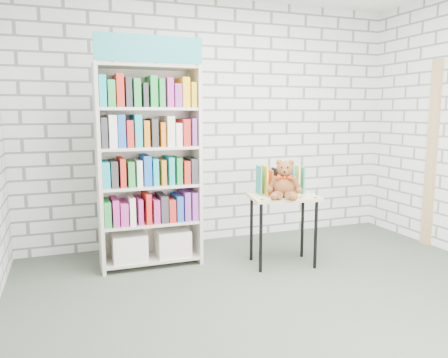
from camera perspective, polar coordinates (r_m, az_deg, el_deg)
name	(u,v)px	position (r m, az deg, el deg)	size (l,w,h in m)	color
ground	(298,305)	(3.66, 9.69, -15.96)	(4.50, 4.50, 0.00)	#424A3E
room_shell	(305,76)	(3.34, 10.49, 13.10)	(4.52, 4.02, 2.81)	silver
bookshelf	(149,165)	(4.33, -9.79, 1.76)	(0.98, 0.38, 2.21)	beige
display_table	(283,205)	(4.38, 7.74, -3.42)	(0.72, 0.55, 0.71)	tan
table_books	(280,180)	(4.43, 7.36, -0.16)	(0.48, 0.27, 0.27)	teal
teddy_bear	(285,182)	(4.23, 7.92, -0.45)	(0.35, 0.34, 0.37)	brown
door_trim	(432,154)	(5.49, 25.48, 2.94)	(0.05, 0.12, 2.10)	tan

